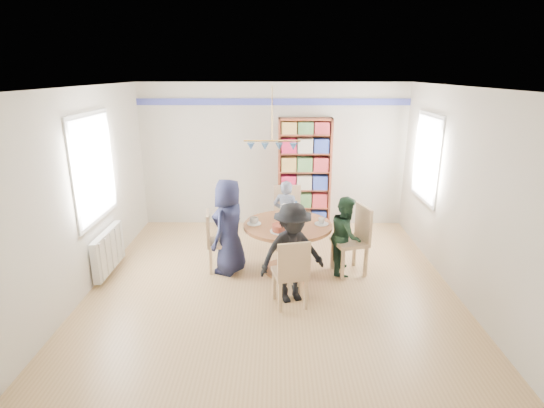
{
  "coord_description": "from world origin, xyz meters",
  "views": [
    {
      "loc": [
        0.06,
        -5.44,
        2.89
      ],
      "look_at": [
        0.0,
        0.4,
        1.05
      ],
      "focal_mm": 28.0,
      "sensor_mm": 36.0,
      "label": 1
    }
  ],
  "objects_px": {
    "chair_left": "(216,238)",
    "person_near": "(292,253)",
    "bookshelf": "(304,175)",
    "dining_table": "(288,236)",
    "person_left": "(229,227)",
    "person_far": "(286,215)",
    "chair_near": "(292,271)",
    "chair_far": "(287,214)",
    "chair_right": "(355,237)",
    "radiator": "(109,251)",
    "person_right": "(346,235)"
  },
  "relations": [
    {
      "from": "radiator",
      "to": "bookshelf",
      "type": "bearing_deg",
      "value": 34.17
    },
    {
      "from": "person_far",
      "to": "person_near",
      "type": "relative_size",
      "value": 0.89
    },
    {
      "from": "chair_near",
      "to": "chair_far",
      "type": "bearing_deg",
      "value": 90.04
    },
    {
      "from": "person_far",
      "to": "person_near",
      "type": "bearing_deg",
      "value": 106.79
    },
    {
      "from": "chair_left",
      "to": "person_near",
      "type": "bearing_deg",
      "value": -38.83
    },
    {
      "from": "dining_table",
      "to": "chair_far",
      "type": "xyz_separation_m",
      "value": [
        0.02,
        1.0,
        0.01
      ]
    },
    {
      "from": "chair_near",
      "to": "bookshelf",
      "type": "relative_size",
      "value": 0.45
    },
    {
      "from": "person_right",
      "to": "person_near",
      "type": "relative_size",
      "value": 0.88
    },
    {
      "from": "chair_left",
      "to": "chair_far",
      "type": "height_order",
      "value": "chair_far"
    },
    {
      "from": "person_far",
      "to": "bookshelf",
      "type": "relative_size",
      "value": 0.57
    },
    {
      "from": "dining_table",
      "to": "person_far",
      "type": "height_order",
      "value": "person_far"
    },
    {
      "from": "person_near",
      "to": "chair_far",
      "type": "bearing_deg",
      "value": 71.12
    },
    {
      "from": "chair_near",
      "to": "person_right",
      "type": "relative_size",
      "value": 0.79
    },
    {
      "from": "radiator",
      "to": "chair_near",
      "type": "relative_size",
      "value": 1.08
    },
    {
      "from": "dining_table",
      "to": "chair_right",
      "type": "bearing_deg",
      "value": -1.17
    },
    {
      "from": "dining_table",
      "to": "chair_right",
      "type": "relative_size",
      "value": 1.27
    },
    {
      "from": "dining_table",
      "to": "person_far",
      "type": "relative_size",
      "value": 1.1
    },
    {
      "from": "dining_table",
      "to": "person_right",
      "type": "xyz_separation_m",
      "value": [
        0.86,
        -0.01,
        0.03
      ]
    },
    {
      "from": "chair_far",
      "to": "person_far",
      "type": "xyz_separation_m",
      "value": [
        -0.03,
        -0.15,
        0.02
      ]
    },
    {
      "from": "chair_far",
      "to": "person_left",
      "type": "height_order",
      "value": "person_left"
    },
    {
      "from": "radiator",
      "to": "person_far",
      "type": "height_order",
      "value": "person_far"
    },
    {
      "from": "bookshelf",
      "to": "person_left",
      "type": "bearing_deg",
      "value": -121.63
    },
    {
      "from": "chair_left",
      "to": "chair_right",
      "type": "distance_m",
      "value": 2.06
    },
    {
      "from": "chair_right",
      "to": "bookshelf",
      "type": "relative_size",
      "value": 0.49
    },
    {
      "from": "chair_left",
      "to": "person_far",
      "type": "distance_m",
      "value": 1.34
    },
    {
      "from": "radiator",
      "to": "dining_table",
      "type": "height_order",
      "value": "dining_table"
    },
    {
      "from": "chair_far",
      "to": "person_left",
      "type": "relative_size",
      "value": 0.73
    },
    {
      "from": "dining_table",
      "to": "person_near",
      "type": "relative_size",
      "value": 0.98
    },
    {
      "from": "chair_left",
      "to": "chair_far",
      "type": "distance_m",
      "value": 1.46
    },
    {
      "from": "person_left",
      "to": "person_far",
      "type": "bearing_deg",
      "value": 157.1
    },
    {
      "from": "chair_left",
      "to": "person_near",
      "type": "xyz_separation_m",
      "value": [
        1.1,
        -0.89,
        0.16
      ]
    },
    {
      "from": "dining_table",
      "to": "person_near",
      "type": "xyz_separation_m",
      "value": [
        0.03,
        -0.85,
        0.11
      ]
    },
    {
      "from": "person_right",
      "to": "person_far",
      "type": "height_order",
      "value": "person_far"
    },
    {
      "from": "chair_right",
      "to": "chair_near",
      "type": "distance_m",
      "value": 1.41
    },
    {
      "from": "bookshelf",
      "to": "dining_table",
      "type": "bearing_deg",
      "value": -100.39
    },
    {
      "from": "chair_near",
      "to": "person_right",
      "type": "bearing_deg",
      "value": 51.07
    },
    {
      "from": "chair_left",
      "to": "chair_right",
      "type": "relative_size",
      "value": 0.89
    },
    {
      "from": "person_near",
      "to": "chair_left",
      "type": "bearing_deg",
      "value": 121.91
    },
    {
      "from": "chair_right",
      "to": "person_far",
      "type": "bearing_deg",
      "value": 138.82
    },
    {
      "from": "chair_near",
      "to": "person_near",
      "type": "distance_m",
      "value": 0.24
    },
    {
      "from": "person_right",
      "to": "person_near",
      "type": "height_order",
      "value": "person_near"
    },
    {
      "from": "chair_right",
      "to": "chair_near",
      "type": "relative_size",
      "value": 1.1
    },
    {
      "from": "dining_table",
      "to": "person_right",
      "type": "distance_m",
      "value": 0.86
    },
    {
      "from": "person_far",
      "to": "person_near",
      "type": "xyz_separation_m",
      "value": [
        0.04,
        -1.71,
        0.07
      ]
    },
    {
      "from": "dining_table",
      "to": "chair_far",
      "type": "relative_size",
      "value": 1.25
    },
    {
      "from": "dining_table",
      "to": "person_near",
      "type": "height_order",
      "value": "person_near"
    },
    {
      "from": "chair_left",
      "to": "chair_near",
      "type": "height_order",
      "value": "chair_near"
    },
    {
      "from": "person_left",
      "to": "person_right",
      "type": "xyz_separation_m",
      "value": [
        1.72,
        0.01,
        -0.13
      ]
    },
    {
      "from": "person_near",
      "to": "person_far",
      "type": "bearing_deg",
      "value": 72.16
    },
    {
      "from": "chair_right",
      "to": "person_left",
      "type": "bearing_deg",
      "value": -179.89
    }
  ]
}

